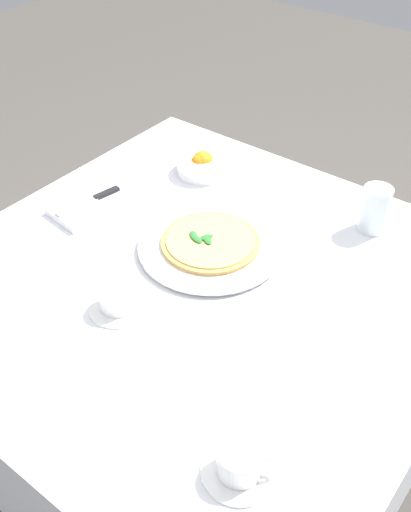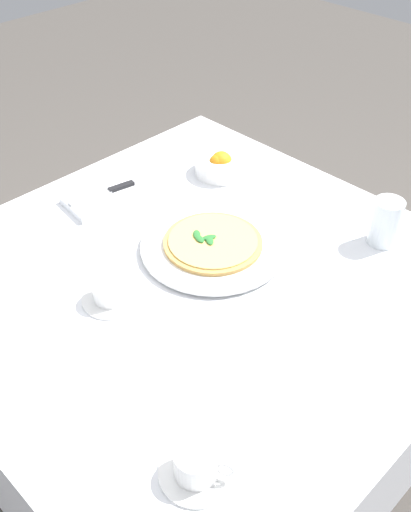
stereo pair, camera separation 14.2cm
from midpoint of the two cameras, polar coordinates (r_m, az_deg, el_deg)
ground_plane at (r=1.95m, az=-2.56°, el=-18.15°), size 8.00×8.00×0.00m
dining_table at (r=1.48m, az=-3.22°, el=-5.62°), size 1.17×1.17×0.72m
pizza_plate at (r=1.47m, az=-2.31°, el=0.86°), size 0.35×0.35×0.02m
pizza at (r=1.46m, az=-2.35°, el=1.29°), size 0.24×0.24×0.02m
coffee_cup_near_right at (r=1.33m, az=-11.48°, el=-4.15°), size 0.13×0.13×0.06m
coffee_cup_back_corner at (r=1.05m, az=-0.80°, el=-19.30°), size 0.13×0.13×0.06m
water_glass_far_left at (r=1.55m, az=13.28°, el=4.10°), size 0.07×0.07×0.12m
napkin_folded at (r=1.65m, az=-13.14°, el=4.74°), size 0.23×0.16×0.02m
dinner_knife at (r=1.65m, az=-13.30°, el=5.10°), size 0.20×0.06×0.01m
citrus_bowl at (r=1.76m, az=-2.63°, el=8.60°), size 0.15×0.15×0.07m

